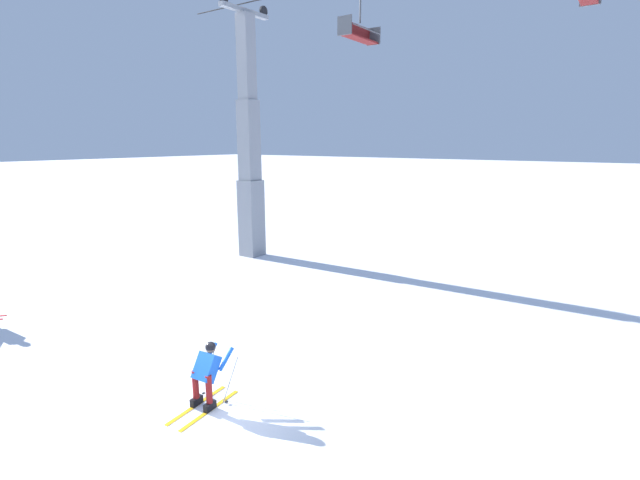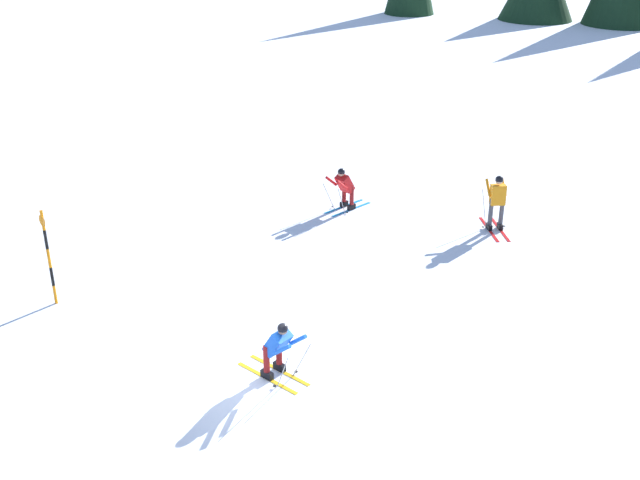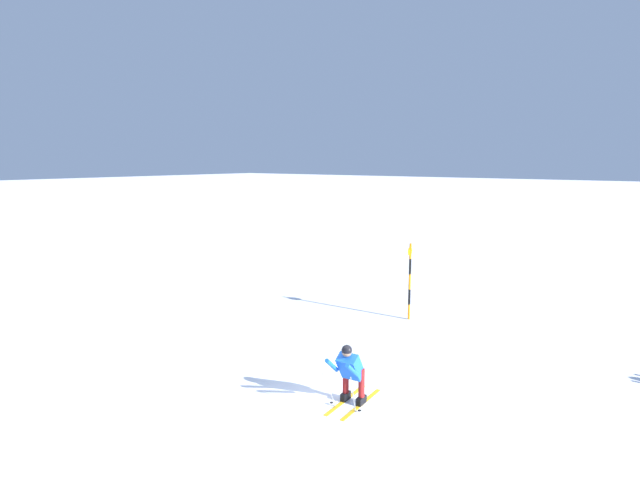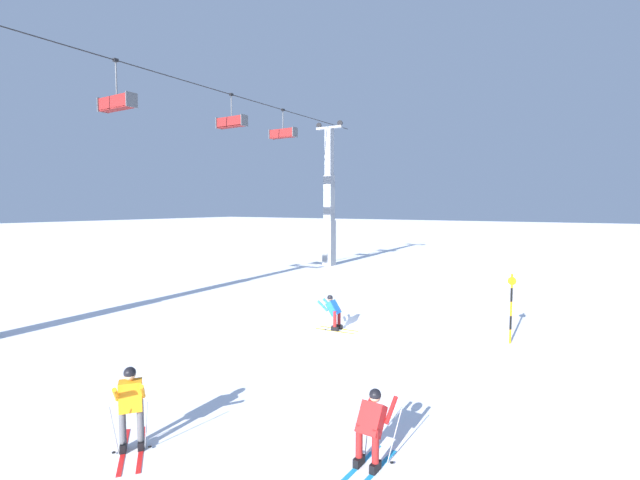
{
  "view_description": "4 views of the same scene",
  "coord_description": "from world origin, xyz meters",
  "px_view_note": "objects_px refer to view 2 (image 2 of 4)",
  "views": [
    {
      "loc": [
        6.49,
        -5.53,
        5.37
      ],
      "look_at": [
        0.6,
        2.91,
        3.13
      ],
      "focal_mm": 25.54,
      "sensor_mm": 36.0,
      "label": 1
    },
    {
      "loc": [
        8.13,
        9.9,
        9.12
      ],
      "look_at": [
        -0.61,
        1.05,
        3.31
      ],
      "focal_mm": 42.53,
      "sensor_mm": 36.0,
      "label": 2
    },
    {
      "loc": [
        -5.97,
        8.72,
        5.01
      ],
      "look_at": [
        0.28,
        0.38,
        3.41
      ],
      "focal_mm": 29.77,
      "sensor_mm": 36.0,
      "label": 3
    },
    {
      "loc": [
        -14.88,
        -8.53,
        4.74
      ],
      "look_at": [
        0.65,
        1.37,
        3.34
      ],
      "focal_mm": 25.23,
      "sensor_mm": 36.0,
      "label": 4
    }
  ],
  "objects_px": {
    "skier_distant_uphill": "(497,199)",
    "skier_distant_downhill": "(344,186)",
    "skier_carving_main": "(278,346)",
    "trail_marker_pole": "(48,255)"
  },
  "relations": [
    {
      "from": "skier_carving_main",
      "to": "skier_distant_uphill",
      "type": "bearing_deg",
      "value": -173.44
    },
    {
      "from": "skier_distant_uphill",
      "to": "trail_marker_pole",
      "type": "bearing_deg",
      "value": -23.8
    },
    {
      "from": "trail_marker_pole",
      "to": "skier_distant_uphill",
      "type": "height_order",
      "value": "trail_marker_pole"
    },
    {
      "from": "skier_carving_main",
      "to": "trail_marker_pole",
      "type": "distance_m",
      "value": 6.33
    },
    {
      "from": "skier_carving_main",
      "to": "skier_distant_uphill",
      "type": "distance_m",
      "value": 9.52
    },
    {
      "from": "trail_marker_pole",
      "to": "skier_carving_main",
      "type": "bearing_deg",
      "value": 106.51
    },
    {
      "from": "skier_distant_uphill",
      "to": "skier_distant_downhill",
      "type": "height_order",
      "value": "skier_distant_uphill"
    },
    {
      "from": "skier_carving_main",
      "to": "skier_distant_downhill",
      "type": "bearing_deg",
      "value": -144.81
    },
    {
      "from": "trail_marker_pole",
      "to": "skier_distant_downhill",
      "type": "relative_size",
      "value": 1.47
    },
    {
      "from": "skier_distant_downhill",
      "to": "skier_carving_main",
      "type": "bearing_deg",
      "value": 35.19
    }
  ]
}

